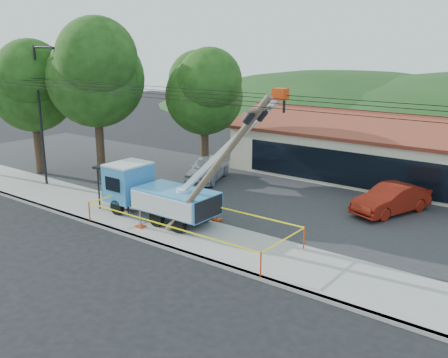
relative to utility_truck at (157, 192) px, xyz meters
name	(u,v)px	position (x,y,z in m)	size (l,w,h in m)	color
ground	(138,266)	(3.37, -4.65, -1.56)	(120.00, 120.00, 0.00)	black
curb	(172,249)	(3.37, -2.55, -1.49)	(60.00, 0.25, 0.15)	gray
sidewalk	(199,237)	(3.37, -0.65, -1.49)	(60.00, 4.00, 0.15)	gray
parking_lot	(284,198)	(3.37, 7.35, -1.51)	(60.00, 12.00, 0.10)	#28282B
strip_mall	(397,155)	(7.37, 15.33, 0.32)	(22.50, 8.53, 4.67)	beige
streetlight	(41,106)	(-10.41, 0.35, 3.74)	(2.13, 0.22, 9.00)	black
tree_west_near	(95,69)	(-8.63, 3.35, 5.96)	(7.56, 6.72, 10.80)	#332316
tree_west_far	(32,82)	(-13.63, 1.85, 4.98)	(6.84, 6.08, 9.48)	#332316
tree_lot	(204,88)	(-3.63, 8.35, 4.65)	(6.30, 5.60, 8.94)	#332316
hill_west	(347,110)	(-11.63, 50.35, -1.56)	(78.40, 56.00, 28.00)	#183413
utility_truck	(157,192)	(0.00, 0.00, 0.00)	(10.95, 3.58, 7.19)	black
leaning_pole	(218,163)	(4.84, -0.98, 2.43)	(6.03, 1.71, 7.14)	brown
bus_shelter	(122,178)	(-2.65, -0.08, 0.37)	(2.66, 1.78, 2.44)	black
caution_tape	(189,219)	(2.88, -0.80, -0.64)	(10.67, 3.60, 1.04)	red
car_silver	(208,181)	(-2.87, 7.71, -1.56)	(1.97, 4.90, 1.67)	#B4B6BC
car_red	(390,215)	(9.53, 8.35, -1.56)	(1.69, 4.84, 1.59)	maroon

